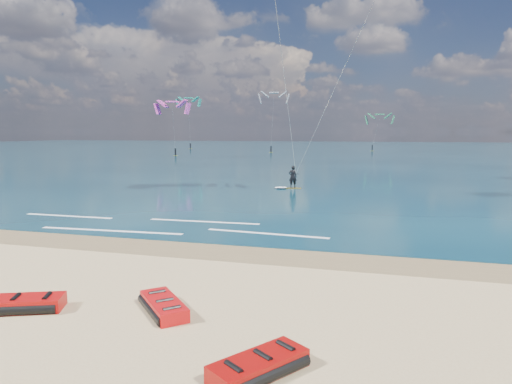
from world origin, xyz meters
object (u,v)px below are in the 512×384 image
(packed_kite_left, at_px, (11,311))
(packed_kite_right, at_px, (259,374))
(kitesurfer_main, at_px, (310,66))
(packed_kite_mid, at_px, (164,312))

(packed_kite_left, height_order, packed_kite_right, same)
(kitesurfer_main, bearing_deg, packed_kite_right, -95.32)
(packed_kite_mid, xyz_separation_m, packed_kite_right, (3.07, -2.23, 0.00))
(packed_kite_mid, xyz_separation_m, kitesurfer_main, (0.16, 22.25, 9.04))
(packed_kite_left, distance_m, packed_kite_right, 6.96)
(packed_kite_mid, bearing_deg, kitesurfer_main, 136.04)
(packed_kite_left, xyz_separation_m, kitesurfer_main, (3.92, 23.18, 9.04))
(packed_kite_right, relative_size, kitesurfer_main, 0.12)
(packed_kite_left, bearing_deg, packed_kite_right, -32.43)
(packed_kite_mid, distance_m, kitesurfer_main, 24.02)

